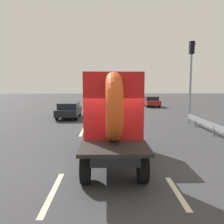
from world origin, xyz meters
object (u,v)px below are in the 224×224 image
Objects in this scene: distant_sedan at (69,110)px; flatbed_truck at (112,118)px; traffic_light at (191,70)px; oncoming_car at (151,101)px.

flatbed_truck is at bearing -73.07° from distant_sedan.
traffic_light is 13.06m from oncoming_car.
distant_sedan is 1.02× the size of oncoming_car.
oncoming_car is (8.87, 10.02, -0.02)m from distant_sedan.
flatbed_truck is 1.34× the size of oncoming_car.
traffic_light is at bearing -87.70° from oncoming_car.
flatbed_truck is at bearing -104.49° from oncoming_car.
traffic_light is (5.98, 8.51, 2.24)m from flatbed_truck.
flatbed_truck reaches higher than distant_sedan.
oncoming_car is at bearing 75.51° from flatbed_truck.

